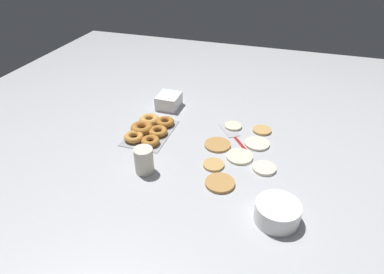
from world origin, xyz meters
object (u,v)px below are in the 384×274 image
Objects in this scene: pancake_7 at (233,126)px; pancake_1 at (239,157)px; pancake_6 at (217,145)px; pancake_4 at (264,168)px; paper_cup at (144,160)px; batter_bowl at (277,212)px; container_stack at (169,101)px; donut_tray at (149,129)px; pancake_0 at (220,183)px; pancake_5 at (257,144)px; pancake_3 at (214,165)px; pancake_2 at (262,130)px; spatula at (232,133)px.

pancake_1 is at bearing 18.11° from pancake_7.
pancake_1 reaches higher than pancake_6.
pancake_4 is 0.88× the size of paper_cup.
pancake_6 is 0.36m from paper_cup.
batter_bowl is 1.20× the size of container_stack.
donut_tray reaches higher than pancake_6.
pancake_4 is 0.81× the size of pancake_6.
pancake_0 reaches higher than pancake_5.
pancake_1 is 0.13m from pancake_3.
pancake_0 is 1.06× the size of paper_cup.
pancake_7 reaches higher than pancake_3.
pancake_6 is 0.92× the size of container_stack.
batter_bowl is (0.56, 0.13, 0.03)m from pancake_2.
pancake_5 is at bearing -2.54° from pancake_2.
spatula is at bearing 144.34° from paper_cup.
pancake_1 is 0.39× the size of donut_tray.
container_stack is at bearing 30.38° from spatula.
pancake_0 is 0.12m from pancake_3.
pancake_4 is at bearing 101.07° from pancake_3.
pancake_3 is 0.79× the size of pancake_5.
container_stack is (-0.39, -0.57, 0.03)m from pancake_4.
pancake_4 reaches higher than pancake_1.
spatula is at bearing -175.08° from pancake_0.
pancake_4 reaches higher than pancake_5.
pancake_0 is 1.32× the size of pancake_3.
pancake_1 is at bearing 81.10° from donut_tray.
pancake_2 is 0.92× the size of pancake_4.
pancake_1 is 0.19m from spatula.
batter_bowl is at bearing 30.87° from pancake_1.
pancake_2 is at bearing -100.37° from spatula.
pancake_5 is 0.94× the size of pancake_6.
batter_bowl is 0.63× the size of spatula.
pancake_2 reaches higher than spatula.
pancake_0 is 1.21× the size of pancake_4.
pancake_7 is at bearing -146.52° from pancake_4.
pancake_4 is at bearing 55.45° from container_stack.
donut_tray is 0.30m from paper_cup.
batter_bowl is (0.44, 0.13, 0.03)m from pancake_5.
pancake_0 and pancake_4 have the same top height.
pancake_1 is 1.03× the size of pancake_5.
pancake_4 is at bearing 66.43° from pancake_1.
pancake_1 is 0.25m from pancake_2.
pancake_6 is at bearing -141.30° from batter_bowl.
pancake_5 is 0.56m from container_stack.
spatula is (-0.18, -0.07, -0.00)m from pancake_1.
pancake_5 is 0.87× the size of container_stack.
pancake_0 is 0.40× the size of donut_tray.
container_stack is (-0.27, -0.00, 0.02)m from donut_tray.
pancake_4 is (0.05, 0.11, 0.00)m from pancake_1.
pancake_3 is at bearing -128.99° from batter_bowl.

